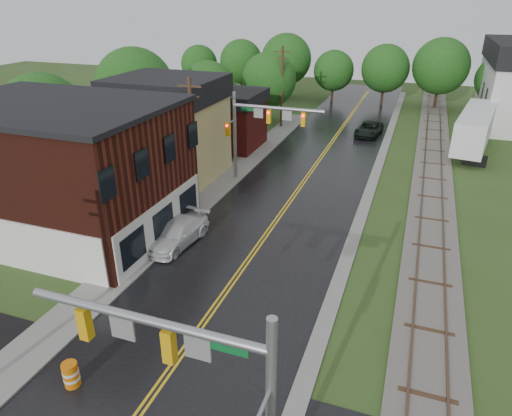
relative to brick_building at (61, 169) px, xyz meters
The scene contains 19 objects.
main_road 19.95m from the brick_building, 50.23° to the left, with size 10.00×90.00×0.02m, color black.
curb_right 27.15m from the brick_building, 48.20° to the left, with size 0.80×70.00×0.12m, color gray.
sidewalk_left 12.52m from the brick_building, 57.86° to the left, with size 2.40×50.00×0.12m, color gray.
brick_building is the anchor object (origin of this frame).
yellow_house 11.14m from the brick_building, 82.32° to the left, with size 8.00×7.00×6.40m, color tan.
darkred_building 20.25m from the brick_building, 82.92° to the left, with size 7.00×6.00×4.40m, color #3F0F0C.
railroad 30.36m from the brick_building, 41.66° to the left, with size 3.20×80.00×0.30m.
traffic_signal_near 20.60m from the brick_building, 39.17° to the right, with size 7.34×0.30×7.20m.
traffic_signal_far 15.03m from the brick_building, 53.08° to the left, with size 7.34×0.43×7.20m.
utility_pole_b 9.03m from the brick_building, 50.93° to the left, with size 1.80×0.28×9.00m.
utility_pole_c 29.56m from the brick_building, 78.91° to the left, with size 1.80×0.28×9.00m.
tree_left_a 10.14m from the brick_building, 136.87° to the left, with size 6.80×6.80×8.67m.
tree_left_b 17.80m from the brick_building, 107.61° to the left, with size 7.60×7.60×9.69m.
tree_left_c 24.94m from the brick_building, 93.14° to the left, with size 6.00×6.00×7.65m.
tree_left_e 31.12m from the brick_building, 83.29° to the left, with size 6.40×6.40×8.16m.
suv_dark 33.12m from the brick_building, 61.44° to the left, with size 2.38×5.16×1.44m, color black.
pickup_white 8.44m from the brick_building, ahead, with size 2.06×5.07×1.47m, color silver.
semi_trailer 37.61m from the brick_building, 46.16° to the left, with size 4.71×12.67×3.90m.
construction_barrel 14.82m from the brick_building, 49.91° to the right, with size 0.61×0.61×1.09m, color #CF6809.
Camera 1 is at (8.13, -6.14, 14.04)m, focal length 32.00 mm.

